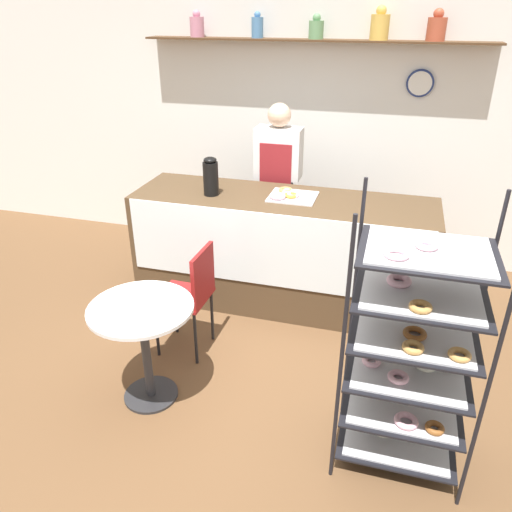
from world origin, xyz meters
TOP-DOWN VIEW (x-y plane):
  - ground_plane at (0.00, 0.00)m, footprint 14.00×14.00m
  - back_wall at (0.00, 2.46)m, footprint 10.00×0.30m
  - display_counter at (0.00, 1.26)m, footprint 2.56×0.75m
  - pastry_rack at (1.08, -0.27)m, footprint 0.72×0.55m
  - person_worker at (-0.18, 1.83)m, footprint 0.43×0.23m
  - cafe_table at (-0.57, -0.23)m, footprint 0.68×0.68m
  - cafe_chair at (-0.47, 0.35)m, footprint 0.39×0.39m
  - coffee_carafe at (-0.61, 1.17)m, footprint 0.13×0.13m
  - donut_tray_counter at (0.04, 1.29)m, footprint 0.39×0.35m

SIDE VIEW (x-z plane):
  - ground_plane at x=0.00m, z-range 0.00..0.00m
  - display_counter at x=0.00m, z-range 0.00..1.00m
  - cafe_chair at x=-0.47m, z-range 0.10..0.98m
  - cafe_table at x=-0.57m, z-range 0.18..0.92m
  - pastry_rack at x=1.08m, z-range -0.07..1.56m
  - person_worker at x=-0.18m, z-range 0.08..1.75m
  - donut_tray_counter at x=0.04m, z-range 0.99..1.04m
  - coffee_carafe at x=-0.61m, z-range 0.99..1.32m
  - back_wall at x=0.00m, z-range 0.02..2.72m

